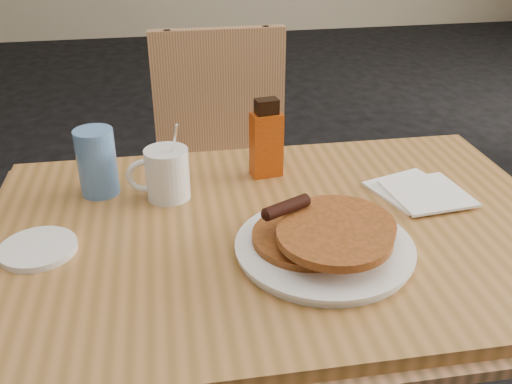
{
  "coord_description": "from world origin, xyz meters",
  "views": [
    {
      "loc": [
        -0.18,
        -0.92,
        1.32
      ],
      "look_at": [
        -0.0,
        0.03,
        0.8
      ],
      "focal_mm": 40.0,
      "sensor_mm": 36.0,
      "label": 1
    }
  ],
  "objects_px": {
    "pancake_plate": "(325,241)",
    "syrup_bottle": "(266,141)",
    "main_table": "(278,245)",
    "chair_main_far": "(225,155)",
    "coffee_mug": "(166,173)",
    "blue_tumbler": "(97,162)"
  },
  "relations": [
    {
      "from": "pancake_plate",
      "to": "syrup_bottle",
      "type": "xyz_separation_m",
      "value": [
        -0.04,
        0.33,
        0.06
      ]
    },
    {
      "from": "main_table",
      "to": "chair_main_far",
      "type": "height_order",
      "value": "chair_main_far"
    },
    {
      "from": "main_table",
      "to": "syrup_bottle",
      "type": "height_order",
      "value": "syrup_bottle"
    },
    {
      "from": "coffee_mug",
      "to": "syrup_bottle",
      "type": "distance_m",
      "value": 0.24
    },
    {
      "from": "main_table",
      "to": "coffee_mug",
      "type": "relative_size",
      "value": 6.96
    },
    {
      "from": "chair_main_far",
      "to": "syrup_bottle",
      "type": "bearing_deg",
      "value": -86.64
    },
    {
      "from": "chair_main_far",
      "to": "pancake_plate",
      "type": "bearing_deg",
      "value": -85.07
    },
    {
      "from": "chair_main_far",
      "to": "blue_tumbler",
      "type": "relative_size",
      "value": 6.66
    },
    {
      "from": "main_table",
      "to": "blue_tumbler",
      "type": "distance_m",
      "value": 0.41
    },
    {
      "from": "pancake_plate",
      "to": "blue_tumbler",
      "type": "height_order",
      "value": "blue_tumbler"
    },
    {
      "from": "main_table",
      "to": "coffee_mug",
      "type": "xyz_separation_m",
      "value": [
        -0.2,
        0.16,
        0.1
      ]
    },
    {
      "from": "syrup_bottle",
      "to": "blue_tumbler",
      "type": "xyz_separation_m",
      "value": [
        -0.36,
        -0.02,
        -0.01
      ]
    },
    {
      "from": "syrup_bottle",
      "to": "blue_tumbler",
      "type": "distance_m",
      "value": 0.36
    },
    {
      "from": "pancake_plate",
      "to": "main_table",
      "type": "bearing_deg",
      "value": 120.12
    },
    {
      "from": "chair_main_far",
      "to": "coffee_mug",
      "type": "distance_m",
      "value": 0.68
    },
    {
      "from": "chair_main_far",
      "to": "syrup_bottle",
      "type": "height_order",
      "value": "chair_main_far"
    },
    {
      "from": "coffee_mug",
      "to": "blue_tumbler",
      "type": "bearing_deg",
      "value": 161.96
    },
    {
      "from": "coffee_mug",
      "to": "chair_main_far",
      "type": "bearing_deg",
      "value": 72.45
    },
    {
      "from": "pancake_plate",
      "to": "syrup_bottle",
      "type": "bearing_deg",
      "value": 96.83
    },
    {
      "from": "coffee_mug",
      "to": "syrup_bottle",
      "type": "relative_size",
      "value": 0.95
    },
    {
      "from": "chair_main_far",
      "to": "coffee_mug",
      "type": "bearing_deg",
      "value": -107.7
    },
    {
      "from": "syrup_bottle",
      "to": "blue_tumbler",
      "type": "height_order",
      "value": "syrup_bottle"
    }
  ]
}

